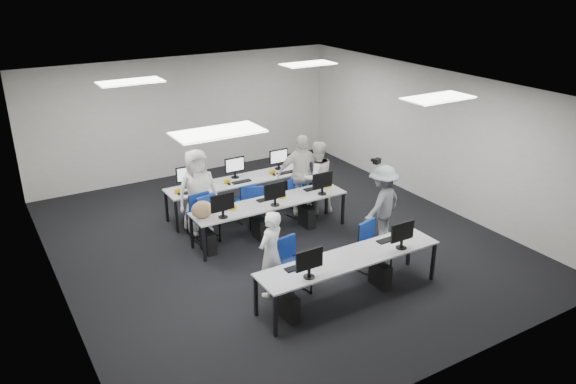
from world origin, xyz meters
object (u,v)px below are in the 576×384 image
desk_mid (270,204)px  chair_3 (257,215)px  chair_0 (292,276)px  chair_6 (246,208)px  photographer (382,204)px  student_0 (271,254)px  chair_2 (205,226)px  chair_5 (202,222)px  student_2 (198,191)px  student_3 (301,175)px  student_1 (317,177)px  chair_7 (304,197)px  chair_1 (374,256)px  chair_4 (299,205)px  desk_front (350,260)px

desk_mid → chair_3: bearing=92.6°
chair_0 → chair_6: size_ratio=1.11×
desk_mid → photographer: (1.73, -1.30, 0.10)m
student_0 → chair_2: bearing=-110.3°
student_0 → chair_6: bearing=-133.0°
chair_5 → student_2: bearing=71.8°
student_0 → photographer: photographer is taller
chair_0 → student_3: 3.29m
student_1 → chair_6: bearing=-7.2°
chair_7 → chair_1: bearing=-108.8°
student_1 → student_3: bearing=-17.1°
student_1 → chair_5: bearing=4.0°
chair_5 → chair_0: bearing=-90.6°
student_0 → student_3: (2.16, 2.53, 0.14)m
desk_mid → chair_4: chair_4 is taller
desk_mid → chair_1: chair_1 is taller
chair_1 → student_0: size_ratio=0.61×
chair_5 → student_3: bearing=-11.2°
desk_front → chair_3: bearing=90.4°
desk_front → chair_0: (-0.72, 0.60, -0.38)m
chair_0 → student_2: size_ratio=0.54×
student_3 → chair_3: bearing=-153.7°
chair_1 → chair_6: 3.23m
chair_4 → photographer: 2.03m
chair_7 → chair_4: bearing=-148.2°
chair_0 → student_2: (-0.41, 2.94, 0.57)m
desk_front → desk_mid: size_ratio=1.00×
chair_0 → chair_1: size_ratio=1.03×
chair_5 → student_0: size_ratio=0.62×
chair_7 → student_0: bearing=-142.2°
photographer → chair_1: bearing=27.5°
chair_7 → student_1: bearing=-73.2°
chair_6 → photographer: bearing=-48.8°
chair_1 → student_2: 3.73m
student_1 → chair_7: bearing=-53.6°
student_2 → student_0: bearing=-88.5°
chair_2 → chair_4: size_ratio=1.12×
chair_0 → chair_4: 3.05m
chair_3 → photographer: (1.76, -1.83, 0.52)m
chair_4 → student_2: size_ratio=0.47×
chair_3 → desk_mid: bearing=-69.3°
chair_2 → student_0: (0.16, -2.38, 0.45)m
chair_5 → student_3: (2.28, -0.06, 0.59)m
chair_2 → chair_6: chair_2 is taller
chair_7 → student_1: size_ratio=0.55×
chair_2 → chair_7: 2.50m
chair_7 → student_2: student_2 is taller
desk_mid → chair_0: (-0.72, -2.00, -0.38)m
chair_3 → chair_5: bearing=-171.2°
student_0 → student_3: 3.33m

